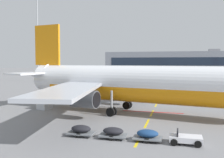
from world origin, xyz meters
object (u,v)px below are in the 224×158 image
catering_truck (61,87)px  apron_light_mast_near (38,29)px  baggage_train (130,134)px  uld_cargo_container (44,104)px  airliner_foreground (130,83)px

catering_truck → apron_light_mast_near: (-22.17, 29.16, 15.80)m
baggage_train → apron_light_mast_near: apron_light_mast_near is taller
baggage_train → apron_light_mast_near: (-41.35, 55.39, 16.91)m
catering_truck → uld_cargo_container: catering_truck is taller
airliner_foreground → uld_cargo_container: bearing=-178.7°
baggage_train → apron_light_mast_near: 71.17m
catering_truck → uld_cargo_container: (4.87, -15.27, -0.85)m
catering_truck → airliner_foreground: bearing=-41.3°
catering_truck → apron_light_mast_near: bearing=127.3°
catering_truck → apron_light_mast_near: size_ratio=0.24×
baggage_train → uld_cargo_container: bearing=142.5°
catering_truck → apron_light_mast_near: 39.89m
baggage_train → uld_cargo_container: 18.03m
uld_cargo_container → baggage_train: bearing=-37.5°
apron_light_mast_near → catering_truck: bearing=-52.7°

